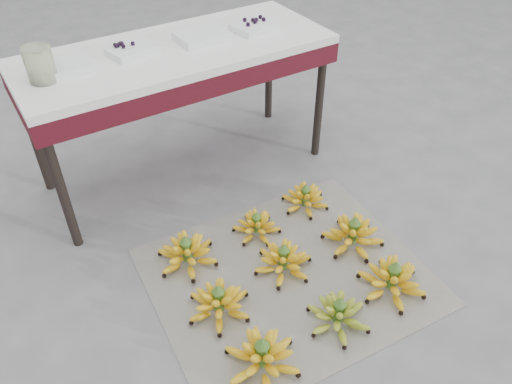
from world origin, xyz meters
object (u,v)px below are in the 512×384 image
newspaper_mat (288,276)px  bunch_mid_left (219,303)px  bunch_back_left (187,253)px  bunch_front_center (339,315)px  vendor_table (177,63)px  bunch_back_center (257,226)px  bunch_front_right (392,280)px  tray_left (131,50)px  tray_far_left (64,68)px  bunch_mid_center (283,261)px  bunch_back_right (305,199)px  bunch_mid_right (353,235)px  tray_far_right (254,26)px  glass_jar (40,64)px  tray_right (202,36)px  bunch_front_left (262,357)px

newspaper_mat → bunch_mid_left: (-0.38, -0.01, 0.06)m
newspaper_mat → bunch_back_left: 0.50m
bunch_front_center → bunch_mid_left: size_ratio=0.97×
vendor_table → bunch_back_center: bearing=-85.9°
bunch_front_right → tray_left: size_ratio=1.62×
tray_far_left → bunch_mid_center: bearing=-59.6°
bunch_back_right → bunch_back_center: bearing=-173.5°
bunch_mid_right → bunch_back_right: size_ratio=1.46×
bunch_mid_right → tray_far_right: tray_far_right is taller
tray_far_left → tray_far_right: bearing=-1.8°
bunch_mid_center → bunch_mid_right: bunch_mid_right is taller
tray_far_right → bunch_mid_center: bearing=-114.5°
tray_far_left → tray_far_right: 1.02m
bunch_mid_center → bunch_front_center: bearing=-109.0°
bunch_mid_right → glass_jar: glass_jar is taller
newspaper_mat → tray_far_left: size_ratio=5.07×
bunch_front_center → bunch_mid_right: (0.37, 0.34, 0.01)m
bunch_back_left → tray_far_right: 1.28m
bunch_mid_left → bunch_back_center: bearing=55.5°
vendor_table → tray_far_right: tray_far_right is taller
tray_right → tray_left: bearing=174.7°
bunch_front_left → bunch_back_left: bearing=85.3°
bunch_mid_right → vendor_table: vendor_table is taller
bunch_mid_center → bunch_mid_right: bearing=-28.7°
bunch_front_left → glass_jar: size_ratio=2.09×
newspaper_mat → bunch_back_center: size_ratio=4.69×
bunch_back_left → tray_far_right: (0.80, 0.67, 0.73)m
bunch_front_center → bunch_back_center: (0.00, 0.66, -0.01)m
bunch_mid_center → vendor_table: 1.16m
bunch_front_right → vendor_table: bearing=128.6°
bunch_mid_right → tray_far_left: bearing=116.8°
bunch_mid_center → vendor_table: (-0.02, 0.98, 0.63)m
newspaper_mat → bunch_mid_center: 0.08m
bunch_back_center → tray_left: bearing=104.5°
bunch_front_center → tray_far_left: 1.67m
bunch_mid_center → bunch_back_center: 0.28m
newspaper_mat → bunch_front_left: (-0.36, -0.34, 0.07)m
bunch_back_right → tray_far_left: (-0.95, 0.67, 0.74)m
bunch_back_left → tray_far_left: tray_far_left is taller
tray_left → glass_jar: glass_jar is taller
bunch_mid_right → bunch_back_left: (-0.76, 0.33, -0.00)m
tray_far_left → bunch_back_center: bearing=-49.5°
bunch_front_center → tray_far_left: tray_far_left is taller
bunch_mid_right → bunch_back_center: bearing=122.3°
tray_far_left → glass_jar: bearing=-158.5°
vendor_table → tray_far_left: bearing=178.6°
bunch_mid_center → bunch_back_right: bearing=18.7°
bunch_front_center → tray_right: size_ratio=1.28×
bunch_mid_center → bunch_back_left: (-0.37, 0.29, 0.00)m
bunch_back_left → bunch_mid_center: bearing=-41.4°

